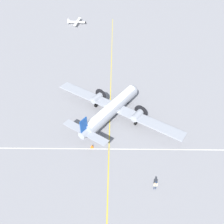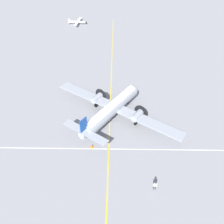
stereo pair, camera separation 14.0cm
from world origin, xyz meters
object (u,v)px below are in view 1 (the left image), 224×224
at_px(crew_foreground, 156,185).
at_px(traffic_cone, 92,146).
at_px(suitcase_near_door, 104,140).
at_px(airliner_main, 113,107).
at_px(light_aircraft_distant, 77,22).

bearing_deg(crew_foreground, traffic_cone, -38.40).
height_order(crew_foreground, suitcase_near_door, crew_foreground).
xyz_separation_m(airliner_main, crew_foreground, (-15.06, -5.86, -1.33)).
xyz_separation_m(light_aircraft_distant, traffic_cone, (-61.03, -10.57, -0.49)).
bearing_deg(crew_foreground, airliner_main, -68.46).
height_order(suitcase_near_door, light_aircraft_distant, light_aircraft_distant).
height_order(suitcase_near_door, traffic_cone, suitcase_near_door).
relative_size(crew_foreground, traffic_cone, 2.65).
distance_m(crew_foreground, suitcase_near_door, 11.50).
height_order(crew_foreground, traffic_cone, crew_foreground).
distance_m(airliner_main, crew_foreground, 16.21).
bearing_deg(airliner_main, suitcase_near_door, -158.62).
distance_m(airliner_main, traffic_cone, 8.62).
height_order(airliner_main, light_aircraft_distant, airliner_main).
bearing_deg(suitcase_near_door, light_aircraft_distant, 11.91).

